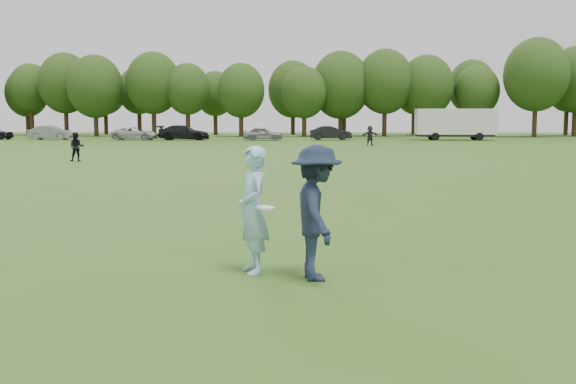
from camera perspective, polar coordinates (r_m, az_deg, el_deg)
name	(u,v)px	position (r m, az deg, el deg)	size (l,w,h in m)	color
ground	(256,281)	(9.45, -2.77, -7.51)	(200.00, 200.00, 0.00)	#335818
thrower	(253,210)	(9.77, -2.98, -1.53)	(0.67, 0.44, 1.85)	#95C9E6
defender	(317,213)	(9.35, 2.44, -1.75)	(1.22, 0.70, 1.89)	#1A243A
player_far_a	(77,147)	(36.82, -17.46, 3.66)	(0.74, 0.57, 1.52)	black
player_far_d	(370,135)	(56.20, 6.97, 4.77)	(1.53, 0.49, 1.65)	#252525
car_b	(51,133)	(74.50, -19.44, 4.75)	(1.56, 4.47, 1.47)	slate
car_c	(135,134)	(71.32, -12.80, 4.84)	(2.20, 4.78, 1.33)	#AEAFB3
car_d	(184,133)	(70.39, -8.81, 4.99)	(2.13, 5.25, 1.52)	black
car_e	(263,134)	(68.26, -2.12, 4.95)	(1.60, 3.99, 1.36)	gray
car_f	(330,133)	(69.86, 3.61, 5.00)	(1.52, 4.37, 1.44)	black
disc_in_play	(265,208)	(9.51, -1.92, -1.34)	(0.32, 0.32, 0.06)	white
cargo_trailer	(455,123)	(71.33, 13.98, 5.71)	(9.00, 2.75, 3.20)	silver
treeline	(340,86)	(86.14, 4.45, 8.92)	(130.35, 18.39, 11.74)	#332114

